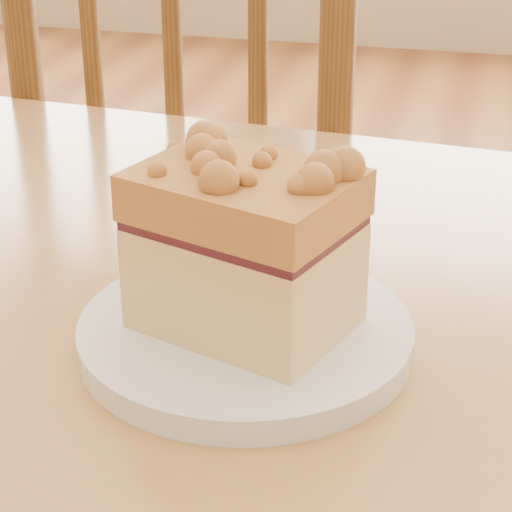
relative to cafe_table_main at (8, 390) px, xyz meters
The scene contains 4 objects.
cafe_table_main is the anchor object (origin of this frame).
cafe_chair_main 0.64m from the cafe_table_main, 89.80° to the left, with size 0.49×0.49×1.03m.
plate 0.23m from the cafe_table_main, ahead, with size 0.22×0.22×0.02m.
cake_slice 0.27m from the cafe_table_main, ahead, with size 0.16×0.14×0.13m.
Camera 1 is at (0.23, -0.32, 1.10)m, focal length 70.00 mm.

